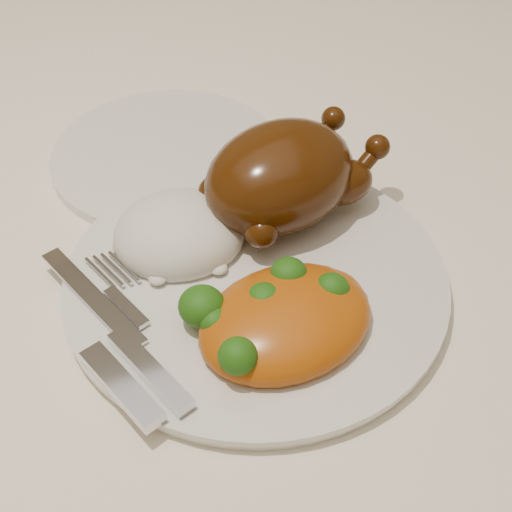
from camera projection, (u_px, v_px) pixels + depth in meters
name	position (u px, v px, depth m)	size (l,w,h in m)	color
dining_table	(48.00, 307.00, 0.69)	(1.60, 0.90, 0.76)	brown
tablecloth	(32.00, 253.00, 0.64)	(1.73, 1.03, 0.18)	white
dinner_plate	(256.00, 280.00, 0.56)	(0.30, 0.30, 0.01)	silver
side_plate	(168.00, 155.00, 0.68)	(0.22, 0.22, 0.01)	silver
roast_chicken	(284.00, 175.00, 0.58)	(0.18, 0.13, 0.09)	#422207
rice_mound	(179.00, 234.00, 0.58)	(0.12, 0.11, 0.06)	white
mac_and_cheese	(287.00, 316.00, 0.51)	(0.15, 0.12, 0.05)	#B44B0B
cutlery	(124.00, 349.00, 0.50)	(0.07, 0.19, 0.01)	silver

